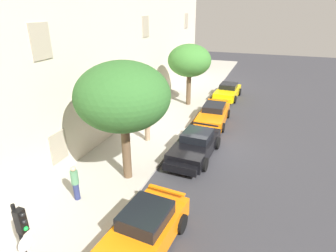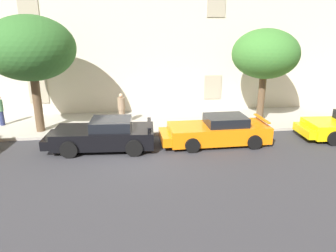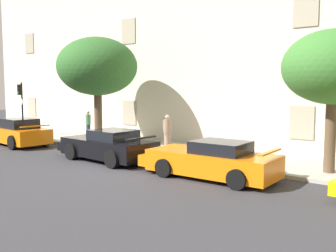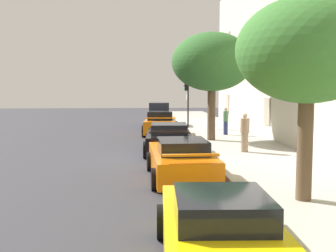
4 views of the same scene
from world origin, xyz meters
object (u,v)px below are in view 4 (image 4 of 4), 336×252
object	(u,v)px
sportscar_yellow_flank	(169,139)
tree_midblock	(212,62)
pedestrian_strolling	(245,132)
traffic_light	(187,95)
pedestrian_admiring	(226,121)
sportscar_white_middle	(180,160)
sportscar_tail_end	(217,229)
tree_near_kerb	(308,51)
sportscar_red_lead	(161,124)
hatchback_parked	(159,116)

from	to	relation	value
sportscar_yellow_flank	tree_midblock	size ratio (longest dim) A/B	0.86
sportscar_yellow_flank	pedestrian_strolling	xyz separation A→B (m)	(0.85, 3.25, 0.37)
traffic_light	pedestrian_admiring	distance (m)	4.82
sportscar_white_middle	sportscar_tail_end	bearing A→B (deg)	-0.01
traffic_light	tree_near_kerb	bearing A→B (deg)	2.90
sportscar_white_middle	traffic_light	bearing A→B (deg)	172.90
sportscar_yellow_flank	sportscar_tail_end	distance (m)	11.83
traffic_light	pedestrian_strolling	world-z (taller)	traffic_light
sportscar_red_lead	hatchback_parked	world-z (taller)	hatchback_parked
sportscar_white_middle	traffic_light	size ratio (longest dim) A/B	1.51
tree_near_kerb	traffic_light	distance (m)	18.45
sportscar_tail_end	pedestrian_strolling	distance (m)	11.45
sportscar_yellow_flank	pedestrian_admiring	world-z (taller)	pedestrian_admiring
tree_midblock	traffic_light	distance (m)	6.82
pedestrian_admiring	traffic_light	bearing A→B (deg)	-156.50
pedestrian_admiring	pedestrian_strolling	size ratio (longest dim) A/B	0.96
sportscar_red_lead	tree_near_kerb	distance (m)	16.30
hatchback_parked	pedestrian_admiring	distance (m)	7.42
hatchback_parked	sportscar_white_middle	bearing A→B (deg)	-0.25
tree_near_kerb	tree_midblock	distance (m)	11.83
sportscar_red_lead	tree_midblock	world-z (taller)	tree_midblock
sportscar_white_middle	traffic_light	world-z (taller)	traffic_light
sportscar_tail_end	tree_midblock	distance (m)	15.73
hatchback_parked	tree_near_kerb	world-z (taller)	tree_near_kerb
tree_near_kerb	tree_midblock	xyz separation A→B (m)	(-11.82, -0.35, 0.40)
sportscar_yellow_flank	traffic_light	size ratio (longest dim) A/B	1.46
sportscar_yellow_flank	sportscar_white_middle	bearing A→B (deg)	0.36
sportscar_red_lead	pedestrian_strolling	distance (m)	8.68
sportscar_red_lead	sportscar_white_middle	world-z (taller)	sportscar_red_lead
pedestrian_strolling	hatchback_parked	bearing A→B (deg)	-166.32
tree_midblock	sportscar_white_middle	bearing A→B (deg)	-16.14
hatchback_parked	tree_near_kerb	xyz separation A→B (m)	(20.62, 2.73, 3.04)
pedestrian_admiring	pedestrian_strolling	world-z (taller)	pedestrian_strolling
sportscar_red_lead	traffic_light	bearing A→B (deg)	143.84
sportscar_yellow_flank	pedestrian_admiring	distance (m)	6.75
sportscar_tail_end	traffic_light	size ratio (longest dim) A/B	1.39
tree_midblock	tree_near_kerb	bearing A→B (deg)	1.69
hatchback_parked	traffic_light	bearing A→B (deg)	38.53
traffic_light	pedestrian_admiring	size ratio (longest dim) A/B	2.05
sportscar_red_lead	hatchback_parked	xyz separation A→B (m)	(-4.89, 0.13, 0.16)
sportscar_red_lead	sportscar_yellow_flank	size ratio (longest dim) A/B	1.00
tree_near_kerb	hatchback_parked	bearing A→B (deg)	-172.47
sportscar_white_middle	sportscar_red_lead	bearing A→B (deg)	-179.73
sportscar_white_middle	pedestrian_admiring	bearing A→B (deg)	161.08
sportscar_red_lead	hatchback_parked	size ratio (longest dim) A/B	1.32
hatchback_parked	pedestrian_admiring	xyz separation A→B (m)	(6.47, 3.63, 0.17)
sportscar_tail_end	tree_near_kerb	world-z (taller)	tree_near_kerb
hatchback_parked	tree_midblock	size ratio (longest dim) A/B	0.65
hatchback_parked	pedestrian_strolling	bearing A→B (deg)	13.68
sportscar_white_middle	pedestrian_strolling	world-z (taller)	pedestrian_strolling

